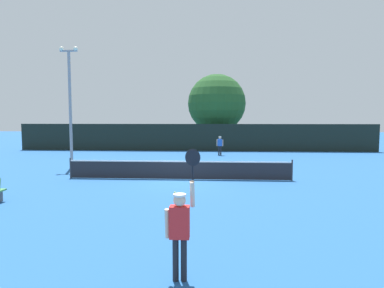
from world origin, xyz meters
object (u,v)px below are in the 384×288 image
(light_pole, at_px, (70,99))
(large_tree, at_px, (217,103))
(tennis_ball, at_px, (175,192))
(player_receiving, at_px, (220,144))
(parked_car_near, at_px, (248,138))
(player_serving, at_px, (180,223))

(light_pole, relative_size, large_tree, 0.97)
(tennis_ball, height_order, large_tree, large_tree)
(light_pole, bearing_deg, player_receiving, 37.59)
(large_tree, height_order, parked_car_near, large_tree)
(tennis_ball, distance_m, large_tree, 22.46)
(player_receiving, distance_m, large_tree, 8.49)
(player_receiving, xyz_separation_m, parked_car_near, (3.65, 11.58, -0.22))
(player_serving, distance_m, parked_car_near, 33.59)
(tennis_ball, relative_size, large_tree, 0.01)
(light_pole, distance_m, parked_car_near, 23.52)
(player_serving, bearing_deg, light_pole, 120.67)
(light_pole, distance_m, large_tree, 17.81)
(player_serving, height_order, large_tree, large_tree)
(parked_car_near, bearing_deg, player_receiving, -114.23)
(player_receiving, xyz_separation_m, large_tree, (-0.19, 7.61, 3.76))
(light_pole, bearing_deg, parked_car_near, 55.00)
(tennis_ball, relative_size, parked_car_near, 0.02)
(light_pole, xyz_separation_m, parked_car_near, (13.33, 19.04, -3.60))
(player_serving, relative_size, tennis_ball, 37.73)
(player_serving, relative_size, parked_car_near, 0.58)
(player_serving, height_order, parked_car_near, player_serving)
(large_tree, bearing_deg, player_serving, -92.11)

